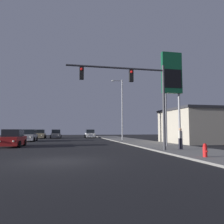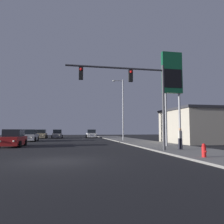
{
  "view_description": "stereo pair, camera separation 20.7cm",
  "coord_description": "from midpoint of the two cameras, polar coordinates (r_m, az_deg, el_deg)",
  "views": [
    {
      "loc": [
        0.43,
        -11.83,
        1.64
      ],
      "look_at": [
        4.53,
        8.12,
        3.3
      ],
      "focal_mm": 35.0,
      "sensor_mm": 36.0,
      "label": 1
    },
    {
      "loc": [
        0.63,
        -11.87,
        1.64
      ],
      "look_at": [
        4.53,
        8.12,
        3.3
      ],
      "focal_mm": 35.0,
      "sensor_mm": 36.0,
      "label": 2
    }
  ],
  "objects": [
    {
      "name": "car_red",
      "position": [
        23.48,
        -24.76,
        -6.37
      ],
      "size": [
        2.04,
        4.33,
        1.68
      ],
      "rotation": [
        0.0,
        0.0,
        3.12
      ],
      "color": "maroon",
      "rests_on": "ground"
    },
    {
      "name": "pedestrian_on_sidewalk",
      "position": [
        18.03,
        17.12,
        -6.37
      ],
      "size": [
        0.34,
        0.32,
        1.67
      ],
      "color": "#23232D",
      "rests_on": "sidewalk_right"
    },
    {
      "name": "sidewalk_right",
      "position": [
        23.68,
        10.8,
        -8.4
      ],
      "size": [
        5.0,
        60.0,
        0.12
      ],
      "color": "gray",
      "rests_on": "ground"
    },
    {
      "name": "car_white",
      "position": [
        44.68,
        -5.88,
        -5.76
      ],
      "size": [
        2.04,
        4.32,
        1.68
      ],
      "rotation": [
        0.0,
        0.0,
        3.13
      ],
      "color": "silver",
      "rests_on": "ground"
    },
    {
      "name": "street_lamp",
      "position": [
        32.49,
        2.27,
        1.49
      ],
      "size": [
        1.74,
        0.24,
        9.0
      ],
      "color": "#99999E",
      "rests_on": "sidewalk_right"
    },
    {
      "name": "car_silver",
      "position": [
        33.61,
        -21.04,
        -5.84
      ],
      "size": [
        2.04,
        4.33,
        1.68
      ],
      "rotation": [
        0.0,
        0.0,
        3.12
      ],
      "color": "#B7B7BC",
      "rests_on": "ground"
    },
    {
      "name": "gas_station_sign",
      "position": [
        22.02,
        15.09,
        8.57
      ],
      "size": [
        2.0,
        0.42,
        9.0
      ],
      "color": "#99999E",
      "rests_on": "sidewalk_right"
    },
    {
      "name": "building_gas_station",
      "position": [
        30.43,
        23.47,
        -3.29
      ],
      "size": [
        10.3,
        8.3,
        4.3
      ],
      "color": "#B2A893",
      "rests_on": "ground"
    },
    {
      "name": "car_tan",
      "position": [
        43.85,
        -18.42,
        -5.57
      ],
      "size": [
        2.04,
        4.32,
        1.68
      ],
      "rotation": [
        0.0,
        0.0,
        3.15
      ],
      "color": "tan",
      "rests_on": "ground"
    },
    {
      "name": "car_grey",
      "position": [
        44.37,
        -14.56,
        -5.64
      ],
      "size": [
        2.04,
        4.34,
        1.68
      ],
      "rotation": [
        0.0,
        0.0,
        3.17
      ],
      "color": "slate",
      "rests_on": "ground"
    },
    {
      "name": "ground_plane",
      "position": [
        11.98,
        -14.37,
        -12.38
      ],
      "size": [
        120.0,
        120.0,
        0.0
      ],
      "primitive_type": "plane",
      "color": "black"
    },
    {
      "name": "traffic_light_mast",
      "position": [
        16.55,
        6.18,
        6.16
      ],
      "size": [
        7.49,
        0.36,
        6.5
      ],
      "color": "#38383D",
      "rests_on": "sidewalk_right"
    },
    {
      "name": "fire_hydrant",
      "position": [
        13.39,
        22.71,
        -9.23
      ],
      "size": [
        0.24,
        0.34,
        0.76
      ],
      "color": "red",
      "rests_on": "sidewalk_right"
    }
  ]
}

